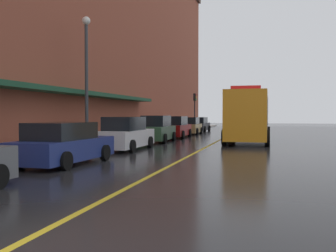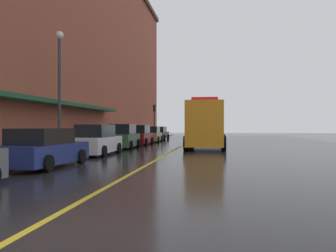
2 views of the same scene
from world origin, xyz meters
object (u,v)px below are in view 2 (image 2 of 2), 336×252
(parking_meter_1, at_px, (146,131))
(traffic_light_near, at_px, (154,115))
(parking_meter_3, at_px, (128,132))
(parked_car_4, at_px, (139,136))
(parking_meter_2, at_px, (130,132))
(parked_car_6, at_px, (159,134))
(parking_meter_0, at_px, (91,135))
(street_lamp_left, at_px, (60,78))
(parked_car_5, at_px, (150,135))
(parked_car_3, at_px, (123,137))
(utility_truck, at_px, (206,126))
(parked_car_2, at_px, (97,141))
(parked_car_1, at_px, (44,149))

(parking_meter_1, bearing_deg, traffic_light_near, 89.35)
(parking_meter_3, bearing_deg, traffic_light_near, 89.75)
(parked_car_4, distance_m, parking_meter_1, 10.42)
(parking_meter_2, bearing_deg, parked_car_6, 80.75)
(parked_car_4, xyz_separation_m, parking_meter_0, (-1.46, -8.21, 0.24))
(street_lamp_left, distance_m, traffic_light_near, 27.43)
(parked_car_4, relative_size, parking_meter_1, 3.52)
(parked_car_5, relative_size, parking_meter_1, 3.19)
(parked_car_3, bearing_deg, utility_truck, -83.14)
(parked_car_2, bearing_deg, parked_car_5, -0.34)
(traffic_light_near, bearing_deg, parked_car_5, -82.22)
(utility_truck, bearing_deg, parking_meter_2, -133.38)
(parking_meter_2, bearing_deg, parked_car_1, -86.21)
(parking_meter_0, distance_m, street_lamp_left, 4.86)
(utility_truck, xyz_separation_m, parking_meter_0, (-7.50, -3.88, -0.65))
(parking_meter_1, xyz_separation_m, traffic_light_near, (0.06, 5.39, 2.10))
(parking_meter_2, xyz_separation_m, street_lamp_left, (-0.60, -14.49, 3.34))
(parking_meter_2, bearing_deg, parking_meter_0, -90.00)
(parking_meter_1, height_order, traffic_light_near, traffic_light_near)
(parked_car_1, relative_size, parked_car_2, 1.00)
(parking_meter_1, bearing_deg, parking_meter_0, -90.00)
(parking_meter_0, height_order, parking_meter_1, same)
(parked_car_2, height_order, parked_car_6, parked_car_2)
(utility_truck, distance_m, street_lamp_left, 11.28)
(parked_car_4, distance_m, parked_car_5, 5.45)
(parked_car_1, xyz_separation_m, parked_car_3, (0.06, 12.26, 0.09))
(parked_car_5, bearing_deg, parking_meter_3, 157.25)
(parked_car_5, xyz_separation_m, parked_car_6, (-0.10, 5.71, -0.01))
(utility_truck, bearing_deg, parking_meter_1, -152.72)
(parking_meter_1, bearing_deg, utility_truck, -62.86)
(parked_car_1, xyz_separation_m, parking_meter_0, (-1.34, 9.26, 0.31))
(parked_car_1, bearing_deg, parking_meter_2, 5.82)
(parked_car_3, xyz_separation_m, parking_meter_1, (-1.40, 15.52, 0.22))
(parked_car_2, distance_m, parked_car_6, 22.41)
(parked_car_6, height_order, parking_meter_2, parked_car_6)
(parked_car_1, bearing_deg, street_lamp_left, 20.63)
(parked_car_1, height_order, parked_car_4, parked_car_4)
(utility_truck, bearing_deg, parked_car_3, -81.61)
(parked_car_4, bearing_deg, parked_car_1, 178.92)
(utility_truck, height_order, street_lamp_left, street_lamp_left)
(parked_car_2, distance_m, traffic_light_near, 27.09)
(street_lamp_left, bearing_deg, parked_car_5, 83.14)
(parked_car_3, relative_size, parking_meter_3, 3.26)
(parking_meter_1, bearing_deg, parked_car_6, 31.83)
(parked_car_6, bearing_deg, parked_car_2, -178.52)
(parked_car_1, distance_m, parked_car_6, 28.62)
(parked_car_6, xyz_separation_m, parking_meter_0, (-1.36, -19.36, 0.31))
(parked_car_1, relative_size, parked_car_3, 1.12)
(utility_truck, bearing_deg, parked_car_1, -24.96)
(parked_car_3, height_order, parked_car_6, parked_car_3)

